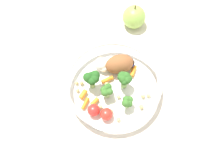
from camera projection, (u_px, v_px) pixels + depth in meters
ground_plane at (111, 91)px, 0.67m from camera, size 2.40×2.40×0.00m
food_container at (112, 82)px, 0.65m from camera, size 0.25×0.25×0.07m
loose_apple at (134, 17)px, 0.74m from camera, size 0.07×0.07×0.08m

